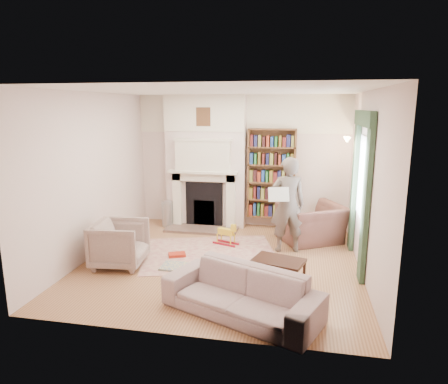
% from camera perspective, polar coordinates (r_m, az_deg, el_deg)
% --- Properties ---
extents(floor, '(4.50, 4.50, 0.00)m').
position_cam_1_polar(floor, '(6.81, -0.41, -9.94)').
color(floor, brown).
rests_on(floor, ground).
extents(ceiling, '(4.50, 4.50, 0.00)m').
position_cam_1_polar(ceiling, '(6.32, -0.45, 14.31)').
color(ceiling, white).
rests_on(ceiling, wall_back).
extents(wall_back, '(4.50, 0.00, 4.50)m').
position_cam_1_polar(wall_back, '(8.61, 2.56, 4.39)').
color(wall_back, beige).
rests_on(wall_back, floor).
extents(wall_front, '(4.50, 0.00, 4.50)m').
position_cam_1_polar(wall_front, '(4.29, -6.42, -3.66)').
color(wall_front, beige).
rests_on(wall_front, floor).
extents(wall_left, '(0.00, 4.50, 4.50)m').
position_cam_1_polar(wall_left, '(7.21, -18.26, 2.26)').
color(wall_left, beige).
rests_on(wall_left, floor).
extents(wall_right, '(0.00, 4.50, 4.50)m').
position_cam_1_polar(wall_right, '(6.37, 19.82, 0.91)').
color(wall_right, beige).
rests_on(wall_right, floor).
extents(fireplace, '(1.70, 0.58, 2.80)m').
position_cam_1_polar(fireplace, '(8.56, -2.63, 4.25)').
color(fireplace, beige).
rests_on(fireplace, floor).
extents(bookcase, '(1.00, 0.24, 1.85)m').
position_cam_1_polar(bookcase, '(8.44, 6.78, 2.62)').
color(bookcase, brown).
rests_on(bookcase, floor).
extents(window, '(0.02, 0.90, 1.30)m').
position_cam_1_polar(window, '(6.75, 19.23, 1.98)').
color(window, silver).
rests_on(window, wall_right).
extents(curtain_left, '(0.07, 0.32, 2.40)m').
position_cam_1_polar(curtain_left, '(6.12, 19.63, -1.44)').
color(curtain_left, '#2B442E').
rests_on(curtain_left, floor).
extents(curtain_right, '(0.07, 0.32, 2.40)m').
position_cam_1_polar(curtain_right, '(7.47, 18.11, 1.04)').
color(curtain_right, '#2B442E').
rests_on(curtain_right, floor).
extents(pelmet, '(0.09, 1.70, 0.24)m').
position_cam_1_polar(pelmet, '(6.65, 19.41, 9.90)').
color(pelmet, '#2B442E').
rests_on(pelmet, wall_right).
extents(wall_sconce, '(0.20, 0.24, 0.24)m').
position_cam_1_polar(wall_sconce, '(7.75, 16.85, 6.74)').
color(wall_sconce, gold).
rests_on(wall_sconce, wall_right).
extents(rug, '(2.72, 2.36, 0.01)m').
position_cam_1_polar(rug, '(7.16, -2.10, -8.76)').
color(rug, beige).
rests_on(rug, floor).
extents(armchair_reading, '(1.46, 1.40, 0.73)m').
position_cam_1_polar(armchair_reading, '(7.84, 12.42, -4.42)').
color(armchair_reading, '#4C2928').
rests_on(armchair_reading, floor).
extents(armchair_left, '(0.89, 0.87, 0.74)m').
position_cam_1_polar(armchair_left, '(6.76, -14.68, -7.16)').
color(armchair_left, '#B5AC95').
rests_on(armchair_left, floor).
extents(sofa, '(2.13, 1.49, 0.58)m').
position_cam_1_polar(sofa, '(5.12, 2.48, -14.21)').
color(sofa, '#BAA799').
rests_on(sofa, floor).
extents(man_reading, '(0.71, 0.56, 1.71)m').
position_cam_1_polar(man_reading, '(7.13, 9.07, -1.84)').
color(man_reading, '#584E47').
rests_on(man_reading, floor).
extents(newspaper, '(0.37, 0.19, 0.24)m').
position_cam_1_polar(newspaper, '(6.89, 7.83, -0.35)').
color(newspaper, beige).
rests_on(newspaper, man_reading).
extents(coffee_table, '(0.80, 0.63, 0.45)m').
position_cam_1_polar(coffee_table, '(5.83, 7.74, -11.60)').
color(coffee_table, '#331912').
rests_on(coffee_table, floor).
extents(paraffin_heater, '(0.29, 0.29, 0.55)m').
position_cam_1_polar(paraffin_heater, '(8.76, -8.10, -3.11)').
color(paraffin_heater, '#A5A8AD').
rests_on(paraffin_heater, floor).
extents(rocking_horse, '(0.52, 0.34, 0.42)m').
position_cam_1_polar(rocking_horse, '(7.53, 0.26, -6.03)').
color(rocking_horse, gold).
rests_on(rocking_horse, rug).
extents(board_game, '(0.39, 0.39, 0.03)m').
position_cam_1_polar(board_game, '(6.62, -7.22, -10.47)').
color(board_game, '#F2C855').
rests_on(board_game, rug).
extents(game_box_lid, '(0.34, 0.29, 0.05)m').
position_cam_1_polar(game_box_lid, '(7.07, -6.72, -8.88)').
color(game_box_lid, '#9E2312').
rests_on(game_box_lid, rug).
extents(comic_annuals, '(0.58, 0.31, 0.02)m').
position_cam_1_polar(comic_annuals, '(6.43, 1.71, -11.16)').
color(comic_annuals, red).
rests_on(comic_annuals, rug).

